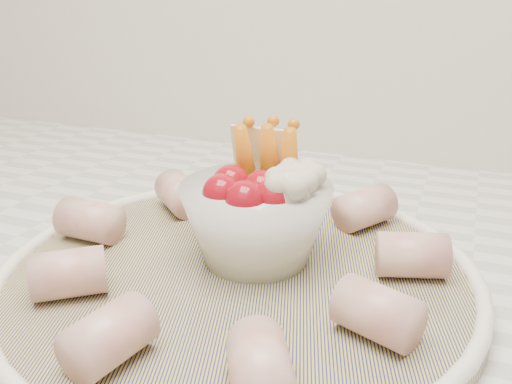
% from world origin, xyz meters
% --- Properties ---
extents(serving_platter, '(0.46, 0.46, 0.02)m').
position_xyz_m(serving_platter, '(-0.06, 1.39, 0.93)').
color(serving_platter, navy).
rests_on(serving_platter, kitchen_counter).
extents(veggie_bowl, '(0.12, 0.12, 0.11)m').
position_xyz_m(veggie_bowl, '(-0.05, 1.41, 0.97)').
color(veggie_bowl, silver).
rests_on(veggie_bowl, serving_platter).
extents(cured_meat_rolls, '(0.32, 0.31, 0.03)m').
position_xyz_m(cured_meat_rolls, '(-0.06, 1.39, 0.95)').
color(cured_meat_rolls, '#BE5957').
rests_on(cured_meat_rolls, serving_platter).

